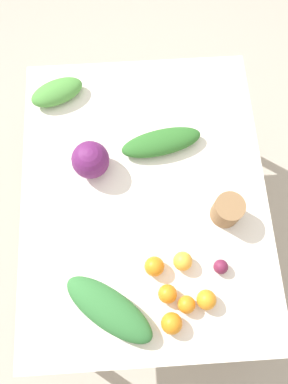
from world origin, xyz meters
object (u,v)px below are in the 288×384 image
beet_root (221,267)px  cabbage_purple (90,160)px  orange_0 (172,323)px  greens_bunch_scallion (57,92)px  greens_bunch_dandelion (109,309)px  orange_4 (206,300)px  orange_3 (187,305)px  paper_bag (227,210)px  orange_5 (183,261)px  greens_bunch_beet_tops (161,142)px  orange_1 (168,294)px  orange_2 (154,266)px

beet_root → cabbage_purple: bearing=46.8°
orange_0 → greens_bunch_scallion: bearing=23.1°
orange_0 → greens_bunch_dandelion: bearing=74.4°
cabbage_purple → orange_4: bearing=-144.1°
orange_4 → beet_root: bearing=-30.8°
orange_3 → greens_bunch_scallion: bearing=27.4°
paper_bag → orange_0: bearing=148.0°
orange_5 → greens_bunch_beet_tops: bearing=4.8°
greens_bunch_dandelion → greens_bunch_scallion: bearing=12.1°
greens_bunch_beet_tops → orange_1: size_ratio=4.87×
greens_bunch_scallion → orange_4: greens_bunch_scallion is taller
greens_bunch_scallion → orange_2: bearing=-154.5°
greens_bunch_beet_tops → orange_1: same height
paper_bag → greens_bunch_scallion: bearing=48.7°
orange_5 → orange_4: bearing=-153.3°
orange_3 → orange_4: bearing=-80.7°
greens_bunch_beet_tops → paper_bag: bearing=-144.0°
greens_bunch_beet_tops → orange_5: bearing=-175.2°
orange_1 → orange_5: 0.14m
paper_bag → beet_root: paper_bag is taller
greens_bunch_dandelion → orange_2: bearing=-50.7°
paper_bag → orange_1: 0.42m
beet_root → orange_4: (-0.13, 0.07, 0.01)m
orange_1 → orange_5: (0.12, -0.07, 0.00)m
paper_bag → greens_bunch_beet_tops: 0.42m
paper_bag → orange_5: (-0.20, 0.20, -0.03)m
greens_bunch_dandelion → orange_3: 0.30m
paper_bag → greens_bunch_beet_tops: paper_bag is taller
orange_5 → orange_3: bearing=179.8°
cabbage_purple → greens_bunch_dandelion: 0.62m
cabbage_purple → beet_root: size_ratio=2.74×
paper_bag → orange_1: bearing=139.3°
greens_bunch_beet_tops → greens_bunch_scallion: 0.56m
paper_bag → cabbage_purple: bearing=65.5°
greens_bunch_beet_tops → orange_1: bearing=177.7°
greens_bunch_dandelion → greens_bunch_scallion: 1.02m
orange_0 → orange_3: bearing=-44.6°
orange_2 → orange_3: (-0.16, -0.12, -0.01)m
orange_4 → orange_5: bearing=26.7°
greens_bunch_scallion → beet_root: (-0.86, -0.67, -0.01)m
orange_3 → orange_5: size_ratio=0.90×
orange_3 → orange_1: bearing=57.9°
paper_bag → orange_2: size_ratio=1.61×
greens_bunch_dandelion → beet_root: greens_bunch_dandelion is taller
orange_0 → orange_5: size_ratio=1.06×
greens_bunch_scallion → orange_0: bearing=-156.9°
paper_bag → orange_2: (-0.21, 0.32, -0.02)m
orange_0 → orange_2: 0.23m
orange_1 → orange_5: bearing=-30.1°
orange_0 → orange_5: 0.24m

